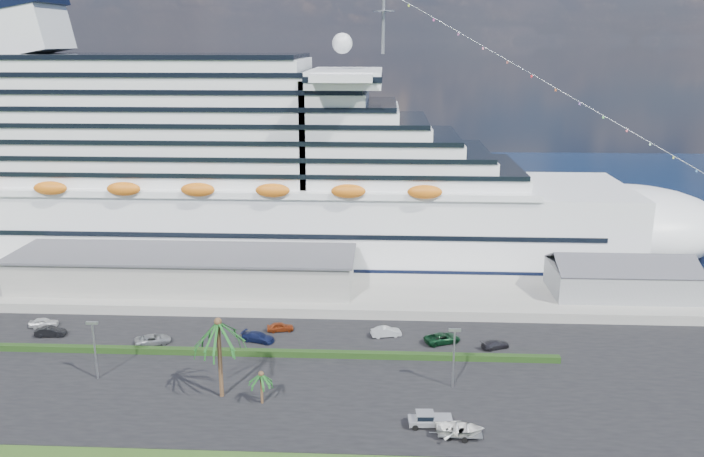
# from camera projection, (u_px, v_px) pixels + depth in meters

# --- Properties ---
(ground) EXTENTS (420.00, 420.00, 0.00)m
(ground) POSITION_uv_depth(u_px,v_px,m) (295.00, 415.00, 84.21)
(ground) COLOR #2F4517
(ground) RESTS_ON ground
(asphalt_lot) EXTENTS (140.00, 38.00, 0.12)m
(asphalt_lot) POSITION_uv_depth(u_px,v_px,m) (305.00, 373.00, 94.79)
(asphalt_lot) COLOR black
(asphalt_lot) RESTS_ON ground
(wharf) EXTENTS (240.00, 20.00, 1.80)m
(wharf) POSITION_uv_depth(u_px,v_px,m) (324.00, 293.00, 122.51)
(wharf) COLOR gray
(wharf) RESTS_ON ground
(water) EXTENTS (420.00, 160.00, 0.02)m
(water) POSITION_uv_depth(u_px,v_px,m) (350.00, 192.00, 209.46)
(water) COLOR black
(water) RESTS_ON ground
(cruise_ship) EXTENTS (191.00, 38.00, 54.00)m
(cruise_ship) POSITION_uv_depth(u_px,v_px,m) (230.00, 179.00, 142.48)
(cruise_ship) COLOR silver
(cruise_ship) RESTS_ON ground
(terminal_building) EXTENTS (61.00, 15.00, 6.30)m
(terminal_building) POSITION_uv_depth(u_px,v_px,m) (184.00, 269.00, 122.60)
(terminal_building) COLOR gray
(terminal_building) RESTS_ON wharf
(port_shed) EXTENTS (24.00, 12.31, 7.37)m
(port_shed) POSITION_uv_depth(u_px,v_px,m) (621.00, 279.00, 119.16)
(port_shed) COLOR gray
(port_shed) RESTS_ON wharf
(hedge) EXTENTS (88.00, 1.10, 0.90)m
(hedge) POSITION_uv_depth(u_px,v_px,m) (254.00, 353.00, 99.85)
(hedge) COLOR black
(hedge) RESTS_ON asphalt_lot
(lamp_post_left) EXTENTS (1.60, 0.35, 8.27)m
(lamp_post_left) POSITION_uv_depth(u_px,v_px,m) (94.00, 343.00, 91.82)
(lamp_post_left) COLOR gray
(lamp_post_left) RESTS_ON asphalt_lot
(lamp_post_right) EXTENTS (1.60, 0.35, 8.27)m
(lamp_post_right) POSITION_uv_depth(u_px,v_px,m) (454.00, 350.00, 89.57)
(lamp_post_right) COLOR gray
(lamp_post_right) RESTS_ON asphalt_lot
(palm_tall) EXTENTS (8.82, 8.82, 11.13)m
(palm_tall) POSITION_uv_depth(u_px,v_px,m) (218.00, 331.00, 86.11)
(palm_tall) COLOR #47301E
(palm_tall) RESTS_ON ground
(palm_short) EXTENTS (3.53, 3.53, 4.56)m
(palm_short) POSITION_uv_depth(u_px,v_px,m) (261.00, 378.00, 85.86)
(palm_short) COLOR #47301E
(palm_short) RESTS_ON ground
(parked_car_0) EXTENTS (4.70, 2.67, 1.51)m
(parked_car_0) POSITION_uv_depth(u_px,v_px,m) (44.00, 322.00, 109.76)
(parked_car_0) COLOR silver
(parked_car_0) RESTS_ON asphalt_lot
(parked_car_1) EXTENTS (4.69, 1.94, 1.51)m
(parked_car_1) POSITION_uv_depth(u_px,v_px,m) (51.00, 332.00, 106.29)
(parked_car_1) COLOR black
(parked_car_1) RESTS_ON asphalt_lot
(parked_car_2) EXTENTS (5.82, 4.27, 1.47)m
(parked_car_2) POSITION_uv_depth(u_px,v_px,m) (153.00, 340.00, 103.52)
(parked_car_2) COLOR gray
(parked_car_2) RESTS_ON asphalt_lot
(parked_car_3) EXTENTS (5.46, 3.35, 1.48)m
(parked_car_3) POSITION_uv_depth(u_px,v_px,m) (258.00, 337.00, 104.41)
(parked_car_3) COLOR #131C44
(parked_car_3) RESTS_ON asphalt_lot
(parked_car_4) EXTENTS (4.44, 2.51, 1.42)m
(parked_car_4) POSITION_uv_depth(u_px,v_px,m) (280.00, 327.00, 108.18)
(parked_car_4) COLOR maroon
(parked_car_4) RESTS_ON asphalt_lot
(parked_car_5) EXTENTS (4.93, 2.62, 1.54)m
(parked_car_5) POSITION_uv_depth(u_px,v_px,m) (386.00, 332.00, 106.18)
(parked_car_5) COLOR silver
(parked_car_5) RESTS_ON asphalt_lot
(parked_car_6) EXTENTS (6.10, 4.46, 1.54)m
(parked_car_6) POSITION_uv_depth(u_px,v_px,m) (442.00, 338.00, 103.91)
(parked_car_6) COLOR black
(parked_car_6) RESTS_ON asphalt_lot
(parked_car_7) EXTENTS (4.69, 3.32, 1.26)m
(parked_car_7) POSITION_uv_depth(u_px,v_px,m) (495.00, 344.00, 102.11)
(parked_car_7) COLOR black
(parked_car_7) RESTS_ON asphalt_lot
(pickup_truck) EXTENTS (5.28, 2.14, 1.84)m
(pickup_truck) POSITION_uv_depth(u_px,v_px,m) (429.00, 419.00, 81.21)
(pickup_truck) COLOR black
(pickup_truck) RESTS_ON asphalt_lot
(boat_trailer) EXTENTS (6.40, 4.17, 1.83)m
(boat_trailer) POSITION_uv_depth(u_px,v_px,m) (460.00, 429.00, 78.82)
(boat_trailer) COLOR gray
(boat_trailer) RESTS_ON asphalt_lot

